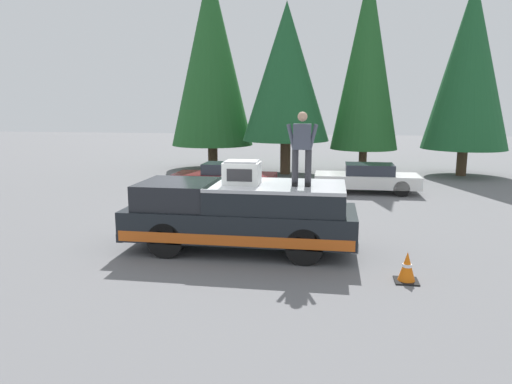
# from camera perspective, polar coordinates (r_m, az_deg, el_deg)

# --- Properties ---
(ground_plane) EXTENTS (90.00, 90.00, 0.00)m
(ground_plane) POSITION_cam_1_polar(r_m,az_deg,el_deg) (12.12, -5.01, -6.35)
(ground_plane) COLOR slate
(pickup_truck) EXTENTS (2.01, 5.54, 1.65)m
(pickup_truck) POSITION_cam_1_polar(r_m,az_deg,el_deg) (11.49, -1.84, -2.75)
(pickup_truck) COLOR black
(pickup_truck) RESTS_ON ground
(compressor_unit) EXTENTS (0.65, 0.84, 0.56)m
(compressor_unit) POSITION_cam_1_polar(r_m,az_deg,el_deg) (11.13, -1.70, 2.34)
(compressor_unit) COLOR silver
(compressor_unit) RESTS_ON pickup_truck
(person_on_truck_bed) EXTENTS (0.29, 0.72, 1.69)m
(person_on_truck_bed) POSITION_cam_1_polar(r_m,az_deg,el_deg) (10.89, 5.54, 5.43)
(person_on_truck_bed) COLOR #333338
(person_on_truck_bed) RESTS_ON pickup_truck
(parked_car_white) EXTENTS (1.64, 4.10, 1.16)m
(parked_car_white) POSITION_cam_1_polar(r_m,az_deg,el_deg) (19.58, 13.20, 1.63)
(parked_car_white) COLOR white
(parked_car_white) RESTS_ON ground
(parked_car_maroon) EXTENTS (1.64, 4.10, 1.16)m
(parked_car_maroon) POSITION_cam_1_polar(r_m,az_deg,el_deg) (19.34, -3.67, 1.78)
(parked_car_maroon) COLOR maroon
(parked_car_maroon) RESTS_ON ground
(traffic_cone) EXTENTS (0.47, 0.47, 0.62)m
(traffic_cone) POSITION_cam_1_polar(r_m,az_deg,el_deg) (10.05, 17.68, -8.68)
(traffic_cone) COLOR black
(traffic_cone) RESTS_ON ground
(conifer_far_left) EXTENTS (4.06, 4.06, 9.38)m
(conifer_far_left) POSITION_cam_1_polar(r_m,az_deg,el_deg) (25.67, 24.25, 13.72)
(conifer_far_left) COLOR #4C3826
(conifer_far_left) RESTS_ON ground
(conifer_left) EXTENTS (3.40, 3.40, 10.23)m
(conifer_left) POSITION_cam_1_polar(r_m,az_deg,el_deg) (25.20, 13.17, 15.28)
(conifer_left) COLOR #4C3826
(conifer_left) RESTS_ON ground
(conifer_center_left) EXTENTS (4.33, 4.33, 8.42)m
(conifer_center_left) POSITION_cam_1_polar(r_m,az_deg,el_deg) (24.13, 3.66, 14.15)
(conifer_center_left) COLOR #4C3826
(conifer_center_left) RESTS_ON ground
(conifer_center_right) EXTENTS (4.41, 4.41, 10.72)m
(conifer_center_right) POSITION_cam_1_polar(r_m,az_deg,el_deg) (26.40, -5.41, 15.89)
(conifer_center_right) COLOR #4C3826
(conifer_center_right) RESTS_ON ground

